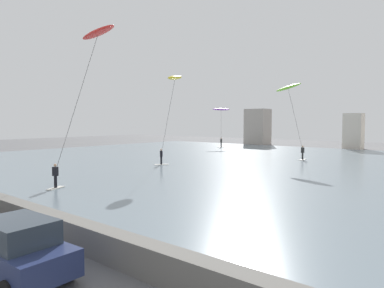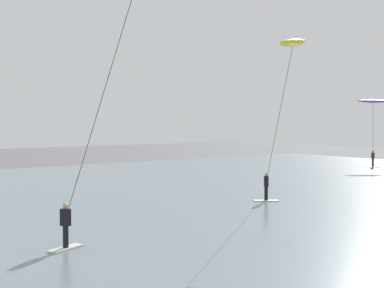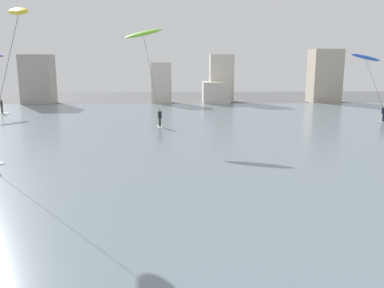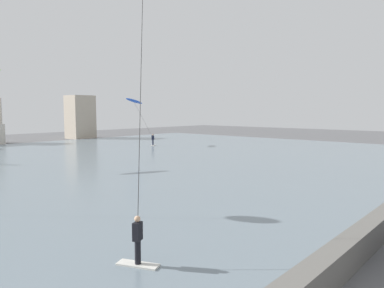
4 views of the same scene
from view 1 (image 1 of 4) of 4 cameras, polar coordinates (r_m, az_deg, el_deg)
seawall_barrier at (r=14.68m, az=-20.58°, el=-12.50°), size 60.00×0.70×0.99m
water_bay at (r=36.09m, az=19.46°, el=-3.68°), size 84.00×52.00×0.10m
parked_car_navy at (r=11.70m, az=-26.59°, el=-14.88°), size 4.18×2.05×1.76m
bollard_post at (r=14.37m, az=-25.46°, el=-12.88°), size 0.18×0.18×1.04m
kitesurfer_red at (r=24.64m, az=-15.38°, el=15.53°), size 4.64×3.72×10.58m
kitesurfer_yellow at (r=34.15m, az=-3.03°, el=9.26°), size 4.24×3.23×8.98m
kitesurfer_lime at (r=41.74m, az=15.45°, el=7.88°), size 3.45×3.08×8.87m
kitesurfer_purple at (r=63.16m, az=4.71°, el=5.09°), size 3.75×4.29×6.85m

